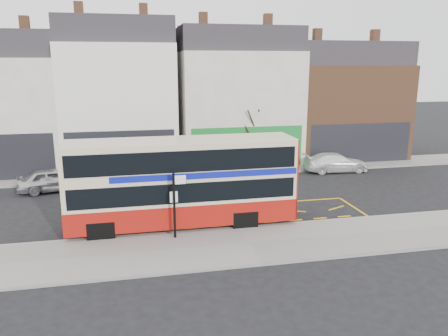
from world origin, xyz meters
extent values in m
plane|color=black|center=(0.00, 0.00, 0.00)|extent=(120.00, 120.00, 0.00)
cube|color=gray|center=(0.00, -2.30, 0.07)|extent=(40.00, 4.00, 0.15)
cube|color=gray|center=(0.00, -0.38, 0.07)|extent=(40.00, 0.15, 0.15)
cube|color=gray|center=(0.00, 11.00, 0.07)|extent=(50.00, 3.00, 0.15)
cube|color=silver|center=(-13.50, 15.00, 4.00)|extent=(8.00, 8.00, 8.00)
cube|color=brown|center=(-11.50, 14.00, 10.20)|extent=(0.60, 0.60, 1.20)
cube|color=white|center=(-5.50, 15.00, 4.50)|extent=(8.00, 8.00, 9.00)
cube|color=#28262B|center=(-5.50, 15.00, 9.90)|extent=(8.00, 7.20, 1.80)
cube|color=brown|center=(-7.90, 14.00, 11.20)|extent=(0.60, 0.60, 1.20)
cube|color=brown|center=(-3.50, 14.00, 11.20)|extent=(0.60, 0.60, 1.20)
cube|color=black|center=(-5.50, 11.02, 1.60)|extent=(7.36, 0.06, 3.20)
cube|color=black|center=(-5.50, 11.04, 1.40)|extent=(5.60, 0.04, 2.00)
cube|color=silver|center=(3.50, 15.00, 4.25)|extent=(9.00, 8.00, 8.50)
cube|color=#28262B|center=(3.50, 15.00, 9.40)|extent=(9.00, 7.20, 1.80)
cube|color=brown|center=(0.80, 14.00, 10.70)|extent=(0.60, 0.60, 1.20)
cube|color=brown|center=(5.75, 14.00, 10.70)|extent=(0.60, 0.60, 1.20)
cube|color=#147226|center=(3.50, 11.02, 1.60)|extent=(8.28, 0.06, 3.20)
cube|color=black|center=(3.50, 11.04, 1.40)|extent=(6.30, 0.04, 2.00)
cube|color=brown|center=(12.50, 15.00, 3.75)|extent=(9.00, 8.00, 7.50)
cube|color=#28262B|center=(12.50, 15.00, 8.40)|extent=(9.00, 7.20, 1.80)
cube|color=brown|center=(9.80, 14.00, 9.70)|extent=(0.60, 0.60, 1.20)
cube|color=brown|center=(14.75, 14.00, 9.70)|extent=(0.60, 0.60, 1.20)
cube|color=black|center=(12.50, 11.02, 1.60)|extent=(8.28, 0.06, 3.20)
cube|color=black|center=(12.50, 11.04, 1.40)|extent=(6.30, 0.04, 2.00)
cube|color=beige|center=(-2.47, 0.60, 2.29)|extent=(10.63, 2.48, 3.91)
cube|color=maroon|center=(-2.47, 0.60, 0.87)|extent=(10.67, 2.52, 1.06)
cube|color=maroon|center=(2.82, 0.64, 2.29)|extent=(0.08, 2.45, 3.91)
cube|color=black|center=(-2.47, 0.60, 2.03)|extent=(10.20, 2.54, 0.92)
cube|color=black|center=(-2.47, 0.60, 3.47)|extent=(10.20, 2.54, 0.96)
cube|color=#0D1594|center=(-1.50, 0.61, 2.80)|extent=(8.50, 2.52, 0.29)
cube|color=black|center=(-7.75, 0.56, 1.78)|extent=(0.07, 2.22, 1.54)
cube|color=black|center=(-7.75, 0.56, 3.47)|extent=(0.07, 2.22, 0.96)
cube|color=black|center=(-7.74, 0.56, 2.70)|extent=(0.06, 1.69, 0.34)
cube|color=beige|center=(-2.47, 0.60, 4.20)|extent=(10.63, 2.39, 0.12)
cylinder|color=black|center=(-6.22, -0.51, 0.48)|extent=(0.97, 0.28, 0.96)
cylinder|color=black|center=(-6.24, 1.66, 0.48)|extent=(0.97, 0.28, 0.96)
cylinder|color=black|center=(0.34, -0.47, 0.48)|extent=(0.97, 0.28, 0.96)
cylinder|color=black|center=(0.32, 1.70, 0.48)|extent=(0.97, 0.28, 0.96)
cube|color=black|center=(-3.03, -1.06, 1.62)|extent=(0.10, 0.10, 2.93)
cube|color=white|center=(-2.74, -1.05, 2.79)|extent=(0.53, 0.06, 0.43)
cube|color=white|center=(-3.03, -1.00, 2.01)|extent=(0.34, 0.04, 0.49)
imported|color=silver|center=(-9.52, 8.22, 0.72)|extent=(4.46, 2.46, 1.44)
imported|color=#3B3D42|center=(-0.34, 8.78, 0.73)|extent=(4.66, 2.44, 1.46)
imported|color=white|center=(9.62, 9.26, 0.67)|extent=(4.74, 2.16, 1.34)
cylinder|color=black|center=(3.62, 11.62, 1.05)|extent=(0.24, 0.24, 2.09)
camera|label=1|loc=(-4.64, -19.22, 7.68)|focal=35.00mm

